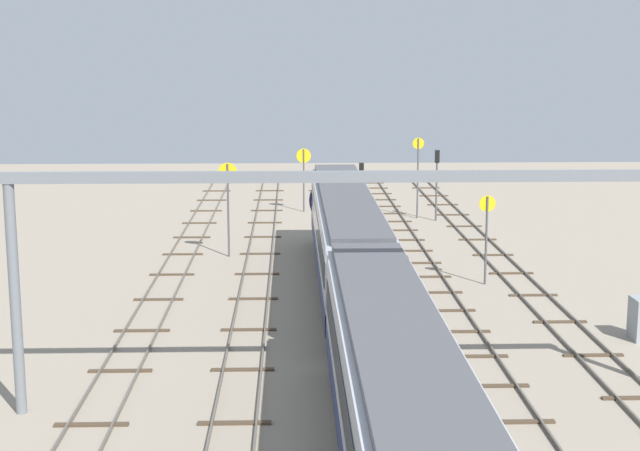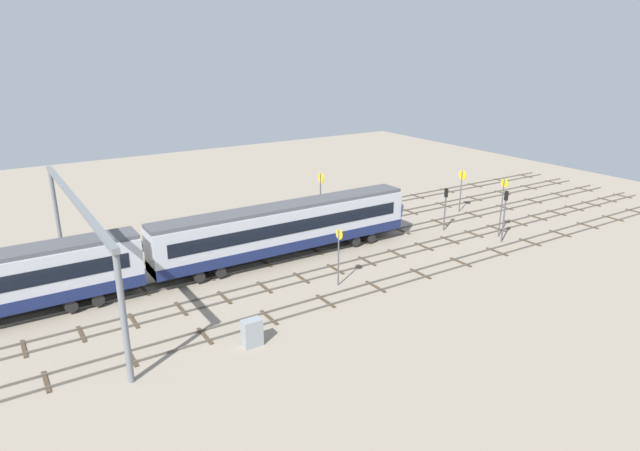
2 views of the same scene
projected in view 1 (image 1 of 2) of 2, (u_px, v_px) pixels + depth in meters
name	position (u px, v px, depth m)	size (l,w,h in m)	color
ground_plane	(345.00, 286.00, 48.74)	(110.23, 110.23, 0.00)	gray
track_near_foreground	(522.00, 283.00, 49.00)	(94.23, 2.40, 0.16)	#59544C
track_second_near	(434.00, 284.00, 48.86)	(94.23, 2.40, 0.16)	#59544C
track_with_train	(345.00, 284.00, 48.72)	(94.23, 2.40, 0.16)	#59544C
track_second_far	(255.00, 285.00, 48.58)	(94.23, 2.40, 0.16)	#59544C
track_far_background	(165.00, 286.00, 48.45)	(94.23, 2.40, 0.16)	#59544C
train	(363.00, 296.00, 36.20)	(50.40, 3.24, 4.80)	#B7BCC6
overhead_gantry	(374.00, 222.00, 30.74)	(0.40, 24.16, 8.11)	slate
speed_sign_near_foreground	(304.00, 169.00, 70.90)	(0.14, 1.08, 4.80)	#4C4C51
speed_sign_mid_trackside	(418.00, 168.00, 67.99)	(0.14, 0.82, 5.87)	#4C4C51
speed_sign_far_trackside	(228.00, 194.00, 55.08)	(0.14, 1.10, 5.57)	#4C4C51
speed_sign_distant_end	(487.00, 228.00, 48.52)	(0.14, 0.85, 4.68)	#4C4C51
signal_light_trackside_approach	(361.00, 185.00, 64.84)	(0.31, 0.32, 4.44)	#4C4C51
signal_light_trackside_departure	(437.00, 175.00, 67.08)	(0.31, 0.32, 5.08)	#4C4C51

